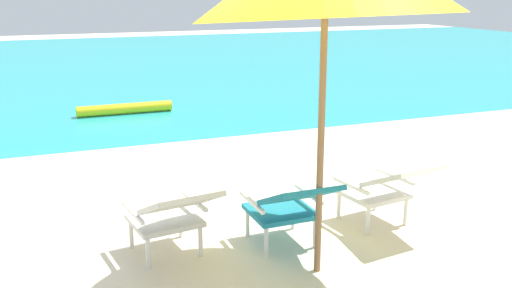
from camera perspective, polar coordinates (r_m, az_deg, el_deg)
ground_plane at (r=8.63m, az=-8.75°, el=1.03°), size 40.00×40.00×0.00m
ocean_band at (r=16.89m, az=-15.34°, el=7.63°), size 40.00×18.00×0.01m
swim_buoy at (r=10.07m, az=-12.87°, el=3.44°), size 1.60×0.18×0.18m
lounge_chair_left at (r=4.55m, az=-8.35°, el=-6.79°), size 0.65×0.94×0.68m
lounge_chair_center at (r=4.68m, az=3.36°, el=-6.01°), size 0.55×0.88×0.68m
lounge_chair_right at (r=5.22m, az=12.81°, el=-4.08°), size 0.65×0.94×0.68m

